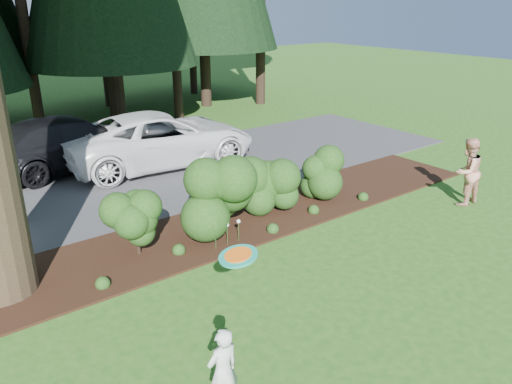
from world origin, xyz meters
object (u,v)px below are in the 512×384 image
(adult, at_px, (467,172))
(car_white_suv, at_px, (161,139))
(car_dark_suv, at_px, (70,143))
(child, at_px, (223,371))
(frisbee, at_px, (238,256))

(adult, bearing_deg, car_white_suv, -56.04)
(car_dark_suv, relative_size, adult, 3.20)
(car_white_suv, relative_size, child, 4.84)
(car_dark_suv, relative_size, child, 4.52)
(frisbee, bearing_deg, adult, 14.15)
(car_white_suv, height_order, adult, adult)
(adult, distance_m, frisbee, 9.15)
(child, bearing_deg, frisbee, 137.71)
(car_white_suv, height_order, frisbee, frisbee)
(car_white_suv, bearing_deg, child, 162.01)
(adult, bearing_deg, child, 15.60)
(child, bearing_deg, adult, -169.47)
(car_white_suv, relative_size, frisbee, 13.18)
(child, relative_size, frisbee, 2.72)
(car_dark_suv, height_order, adult, adult)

